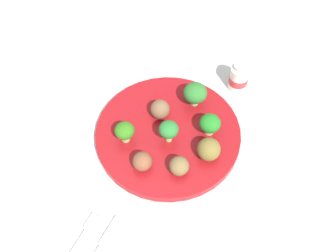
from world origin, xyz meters
TOP-DOWN VIEW (x-y plane):
  - ground_plane at (0.00, 0.00)m, footprint 4.00×4.00m
  - plate at (0.00, 0.00)m, footprint 0.28×0.28m
  - broccoli_floret_far_rim at (0.04, -0.07)m, footprint 0.04×0.04m
  - broccoli_floret_front_left at (0.09, -0.01)m, footprint 0.05×0.05m
  - broccoli_floret_front_right at (-0.06, 0.06)m, footprint 0.04×0.04m
  - broccoli_floret_center at (-0.01, -0.01)m, footprint 0.04×0.04m
  - meatball_front_left at (-0.01, -0.09)m, footprint 0.04×0.04m
  - meatball_near_rim at (-0.06, -0.06)m, footprint 0.04×0.04m
  - meatball_back_right at (0.03, 0.03)m, footprint 0.04×0.04m
  - meatball_center at (-0.09, -0.00)m, footprint 0.04×0.04m
  - napkin at (-0.26, -0.01)m, footprint 0.18×0.13m
  - fork at (-0.26, 0.01)m, footprint 0.12×0.03m
  - knife at (-0.26, -0.02)m, footprint 0.15×0.03m
  - yogurt_bottle at (0.18, -0.06)m, footprint 0.04×0.04m

SIDE VIEW (x-z plane):
  - ground_plane at x=0.00m, z-range 0.00..0.00m
  - napkin at x=-0.26m, z-range 0.00..0.01m
  - knife at x=-0.26m, z-range 0.00..0.01m
  - fork at x=-0.26m, z-range 0.00..0.01m
  - plate at x=0.00m, z-range 0.00..0.02m
  - yogurt_bottle at x=0.18m, z-range 0.00..0.06m
  - meatball_center at x=-0.09m, z-range 0.02..0.05m
  - meatball_near_rim at x=-0.06m, z-range 0.02..0.05m
  - meatball_back_right at x=0.03m, z-range 0.02..0.05m
  - meatball_front_left at x=-0.01m, z-range 0.02..0.06m
  - broccoli_floret_front_right at x=-0.06m, z-range 0.02..0.07m
  - broccoli_floret_far_rim at x=0.04m, z-range 0.02..0.07m
  - broccoli_floret_front_left at x=0.09m, z-range 0.02..0.07m
  - broccoli_floret_center at x=-0.01m, z-range 0.02..0.07m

